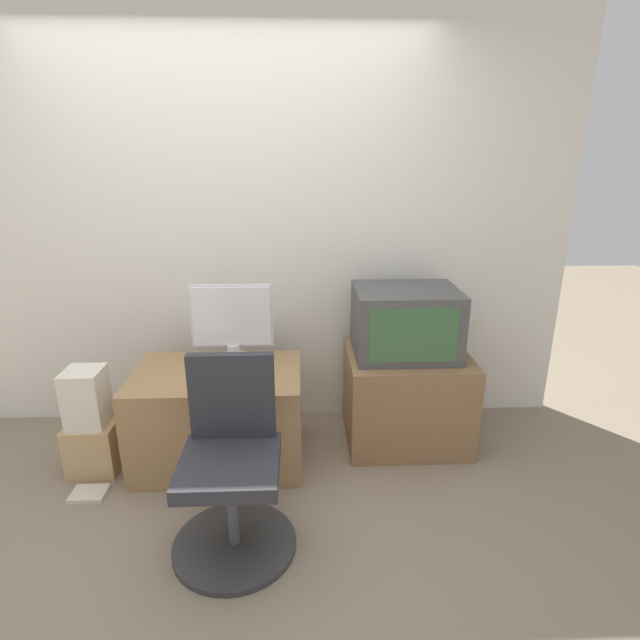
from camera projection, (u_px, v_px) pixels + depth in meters
name	position (u px, v px, depth m)	size (l,w,h in m)	color
ground_plane	(212.00, 550.00, 2.35)	(12.00, 12.00, 0.00)	#7F705B
wall_back	(232.00, 231.00, 3.19)	(4.40, 0.05, 2.60)	silver
desk	(219.00, 416.00, 2.97)	(0.97, 0.63, 0.57)	#937047
side_stand	(406.00, 397.00, 3.18)	(0.75, 0.62, 0.59)	olive
main_monitor	(232.00, 324.00, 2.95)	(0.49, 0.24, 0.48)	silver
keyboard	(227.00, 373.00, 2.84)	(0.29, 0.11, 0.01)	#2D2D2D
mouse	(265.00, 371.00, 2.86)	(0.06, 0.04, 0.02)	#4C4C51
crt_tv	(405.00, 322.00, 3.03)	(0.62, 0.49, 0.41)	#474747
office_chair	(232.00, 474.00, 2.29)	(0.58, 0.58, 0.91)	#333333
cardboard_box_lower	(94.00, 447.00, 2.89)	(0.28, 0.24, 0.30)	tan
cardboard_box_upper	(86.00, 398.00, 2.79)	(0.21, 0.21, 0.33)	beige
book	(89.00, 494.00, 2.71)	(0.18, 0.14, 0.02)	beige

